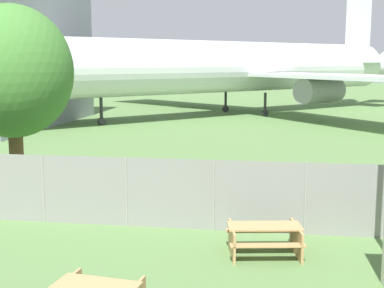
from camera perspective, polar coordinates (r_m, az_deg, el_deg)
The scene contains 4 objects.
perimeter_fence at distance 15.16m, azimuth 2.32°, elevation -5.49°, with size 56.07×0.07×2.03m.
airplane at distance 47.97m, azimuth 4.38°, elevation 8.15°, with size 37.07×37.66×13.16m.
picnic_bench_open_grass at distance 13.54m, azimuth 7.72°, elevation -9.73°, with size 2.02×1.69×0.76m.
tree_behind_benches at distance 20.84m, azimuth -18.62°, elevation 7.28°, with size 4.45×4.45×6.84m.
Camera 1 is at (1.66, -4.75, 4.76)m, focal length 50.00 mm.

